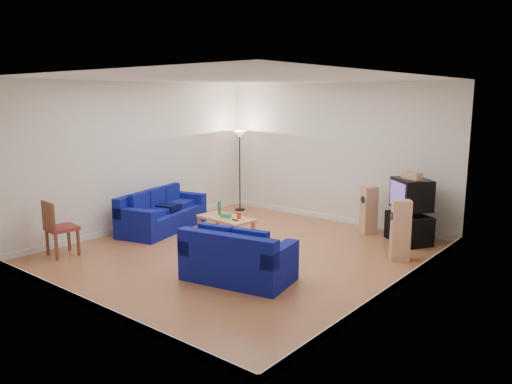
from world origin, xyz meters
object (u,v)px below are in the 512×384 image
Objects in this scene: sofa_three_seat at (161,215)px; sofa_loveseat at (237,261)px; television at (411,194)px; coffee_table at (226,220)px; tv_stand at (409,228)px.

sofa_three_seat reaches higher than sofa_loveseat.
television reaches higher than sofa_loveseat.
sofa_three_seat is at bearing -109.64° from television.
television is at bearing 34.64° from coffee_table.
sofa_three_seat reaches higher than coffee_table.
coffee_table is (1.59, 0.40, 0.07)m from sofa_three_seat.
television is (3.06, 2.11, 0.60)m from coffee_table.
sofa_three_seat is at bearing 147.44° from sofa_loveseat.
tv_stand is (3.06, 2.08, -0.10)m from coffee_table.
coffee_table is at bearing 125.16° from sofa_loveseat.
sofa_loveseat is 2.49m from coffee_table.
sofa_loveseat is at bearing -43.61° from coffee_table.
sofa_three_seat is at bearing -120.23° from tv_stand.
television reaches higher than sofa_three_seat.
sofa_three_seat is 5.32m from television.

